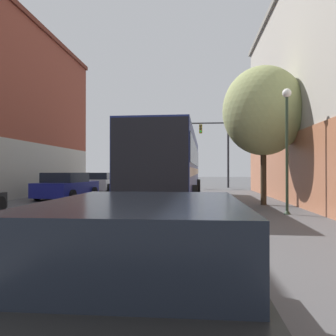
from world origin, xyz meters
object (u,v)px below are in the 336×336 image
traffic_signal_gantry (197,137)px  street_lamp (287,141)px  hatchback_foreground (141,289)px  street_tree_near (263,111)px  bus (171,165)px  parked_car_left_far (98,182)px  parked_car_left_mid (67,186)px

traffic_signal_gantry → street_lamp: traffic_signal_gantry is taller
hatchback_foreground → street_lamp: bearing=-21.3°
street_tree_near → bus: bearing=163.3°
hatchback_foreground → parked_car_left_far: (-6.88, 21.37, 0.04)m
bus → hatchback_foreground: 13.82m
hatchback_foreground → parked_car_left_mid: bearing=23.9°
parked_car_left_mid → street_lamp: size_ratio=1.03×
hatchback_foreground → street_tree_near: size_ratio=0.66×
street_lamp → street_tree_near: 3.56m
hatchback_foreground → parked_car_left_mid: parked_car_left_mid is taller
street_lamp → parked_car_left_far: bearing=131.0°
parked_car_left_mid → street_lamp: bearing=-113.7°
parked_car_left_mid → street_tree_near: bearing=-98.8°
hatchback_foreground → parked_car_left_far: size_ratio=0.85×
parked_car_left_mid → hatchback_foreground: bearing=-150.7°
traffic_signal_gantry → hatchback_foreground: bearing=-91.0°
bus → parked_car_left_far: 9.79m
traffic_signal_gantry → street_tree_near: size_ratio=1.34×
bus → hatchback_foreground: size_ratio=3.14×
bus → parked_car_left_mid: bus is taller
parked_car_left_far → traffic_signal_gantry: bearing=-57.8°
parked_car_left_mid → parked_car_left_far: size_ratio=0.96×
bus → street_lamp: size_ratio=2.90×
bus → traffic_signal_gantry: size_ratio=1.54×
hatchback_foreground → parked_car_left_far: bearing=17.7°
hatchback_foreground → street_tree_near: 13.40m
bus → parked_car_left_far: (-6.03, 7.63, -1.16)m
parked_car_left_mid → street_lamp: (10.28, -5.69, 1.88)m
bus → street_lamp: bearing=-133.4°
hatchback_foreground → street_lamp: street_lamp is taller
parked_car_left_far → street_lamp: street_lamp is taller
hatchback_foreground → parked_car_left_far: parked_car_left_far is taller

